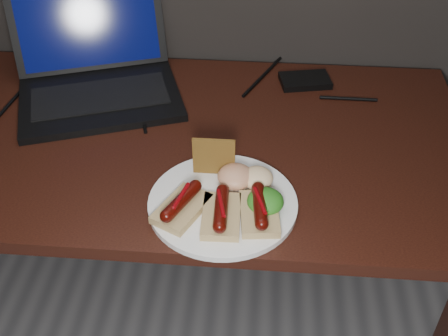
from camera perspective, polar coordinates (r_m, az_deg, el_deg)
The scene contains 12 objects.
desk at distance 1.33m, azimuth -6.43°, elevation 0.33°, with size 1.40×0.70×0.75m.
laptop at distance 1.44m, azimuth -12.89°, elevation 9.53°, with size 0.47×0.46×0.25m.
hard_drive at distance 1.47m, azimuth 8.23°, elevation 8.78°, with size 0.12×0.08×0.02m, color black.
desk_cables at distance 1.40m, azimuth -4.20°, elevation 7.25°, with size 0.91×0.39×0.01m.
plate at distance 1.09m, azimuth -0.13°, elevation -3.60°, with size 0.29×0.29×0.01m, color white.
bread_sausage_left at distance 1.05m, azimuth -4.33°, elevation -3.79°, with size 0.11×0.13×0.04m.
bread_sausage_center at distance 1.04m, azimuth -0.29°, elevation -4.56°, with size 0.07×0.12×0.04m.
bread_sausage_right at distance 1.04m, azimuth 3.63°, elevation -4.29°, with size 0.08×0.12×0.04m.
crispbread at distance 1.12m, azimuth -1.04°, elevation 1.17°, with size 0.09×0.01×0.09m, color olive.
salad_greens at distance 1.06m, azimuth 4.23°, elevation -3.39°, with size 0.07×0.07×0.04m, color #165711.
salsa_mound at distance 1.11m, azimuth 1.17°, elevation -0.86°, with size 0.07×0.07×0.04m, color #AA2111.
coleslaw_mound at distance 1.11m, azimuth 3.38°, elevation -1.00°, with size 0.06×0.06×0.04m, color silver.
Camera 1 is at (0.23, 0.37, 1.50)m, focal length 45.00 mm.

